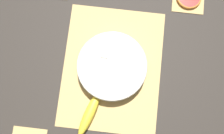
# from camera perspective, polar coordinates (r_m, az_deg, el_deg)

# --- Properties ---
(ground_plane) EXTENTS (6.00, 6.00, 0.00)m
(ground_plane) POSITION_cam_1_polar(r_m,az_deg,el_deg) (1.03, 0.00, -0.28)
(ground_plane) COLOR #2D2823
(bamboo_mat_center) EXTENTS (0.49, 0.38, 0.01)m
(bamboo_mat_center) POSITION_cam_1_polar(r_m,az_deg,el_deg) (1.03, 0.00, -0.25)
(bamboo_mat_center) COLOR tan
(bamboo_mat_center) RESTS_ON ground_plane
(fruit_salad_bowl) EXTENTS (0.27, 0.27, 0.07)m
(fruit_salad_bowl) POSITION_cam_1_polar(r_m,az_deg,el_deg) (0.99, -0.03, 0.11)
(fruit_salad_bowl) COLOR silver
(fruit_salad_bowl) RESTS_ON bamboo_mat_center
(whole_banana) EXTENTS (0.18, 0.09, 0.04)m
(whole_banana) POSITION_cam_1_polar(r_m,az_deg,el_deg) (1.00, -4.92, -10.03)
(whole_banana) COLOR yellow
(whole_banana) RESTS_ON bamboo_mat_center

